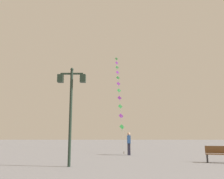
{
  "coord_description": "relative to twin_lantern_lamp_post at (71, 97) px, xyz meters",
  "views": [
    {
      "loc": [
        0.57,
        -2.08,
        1.42
      ],
      "look_at": [
        0.26,
        20.52,
        5.73
      ],
      "focal_mm": 39.39,
      "sensor_mm": 36.0,
      "label": 1
    }
  ],
  "objects": [
    {
      "name": "ground_plane",
      "position": [
        1.63,
        10.04,
        -3.36
      ],
      "size": [
        160.0,
        160.0,
        0.0
      ],
      "primitive_type": "plane",
      "color": "gray"
    },
    {
      "name": "park_bench",
      "position": [
        7.98,
        1.89,
        -2.91
      ],
      "size": [
        1.66,
        0.89,
        0.89
      ],
      "rotation": [
        0.0,
        0.0,
        -0.3
      ],
      "color": "brown",
      "rests_on": "ground_plane"
    },
    {
      "name": "twin_lantern_lamp_post",
      "position": [
        0.0,
        0.0,
        0.0
      ],
      "size": [
        1.42,
        0.28,
        4.85
      ],
      "color": "#1E2D23",
      "rests_on": "ground_plane"
    },
    {
      "name": "kite_flyer",
      "position": [
        3.24,
        7.32,
        -2.45
      ],
      "size": [
        0.26,
        0.61,
        1.71
      ],
      "rotation": [
        0.0,
        0.0,
        1.62
      ],
      "color": "#1E1E2D",
      "rests_on": "ground_plane"
    },
    {
      "name": "kite_train",
      "position": [
        2.63,
        18.42,
        4.2
      ],
      "size": [
        0.92,
        17.87,
        14.18
      ],
      "color": "brown",
      "rests_on": "ground_plane"
    }
  ]
}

